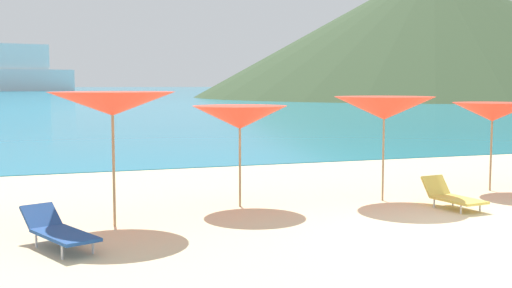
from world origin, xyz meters
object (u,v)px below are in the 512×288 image
(umbrella_4, at_px, (384,108))
(lounge_chair_1, at_px, (58,230))
(umbrella_2, at_px, (112,104))
(umbrella_3, at_px, (240,117))
(umbrella_5, at_px, (492,112))
(lounge_chair_0, at_px, (452,196))

(umbrella_4, bearing_deg, lounge_chair_1, -164.34)
(umbrella_2, xyz_separation_m, umbrella_3, (2.64, 1.00, -0.33))
(umbrella_2, relative_size, umbrella_5, 1.15)
(umbrella_5, bearing_deg, umbrella_3, 179.14)
(umbrella_3, relative_size, umbrella_4, 0.90)
(umbrella_3, xyz_separation_m, lounge_chair_1, (-3.63, -2.27, -1.53))
(umbrella_2, distance_m, umbrella_5, 8.80)
(umbrella_3, distance_m, umbrella_4, 3.11)
(umbrella_3, distance_m, lounge_chair_1, 4.55)
(umbrella_3, bearing_deg, umbrella_2, -159.31)
(lounge_chair_0, bearing_deg, lounge_chair_1, 177.52)
(umbrella_2, distance_m, lounge_chair_1, 2.47)
(umbrella_2, xyz_separation_m, lounge_chair_1, (-1.00, -1.28, -1.86))
(umbrella_3, distance_m, umbrella_5, 6.12)
(lounge_chair_1, bearing_deg, lounge_chair_0, -17.15)
(umbrella_2, xyz_separation_m, umbrella_5, (8.75, 0.90, -0.31))
(umbrella_2, height_order, lounge_chair_1, umbrella_2)
(umbrella_3, height_order, umbrella_4, umbrella_4)
(umbrella_4, xyz_separation_m, umbrella_5, (3.04, 0.30, -0.14))
(umbrella_5, height_order, lounge_chair_0, umbrella_5)
(umbrella_3, height_order, umbrella_5, umbrella_5)
(umbrella_2, height_order, umbrella_4, umbrella_2)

